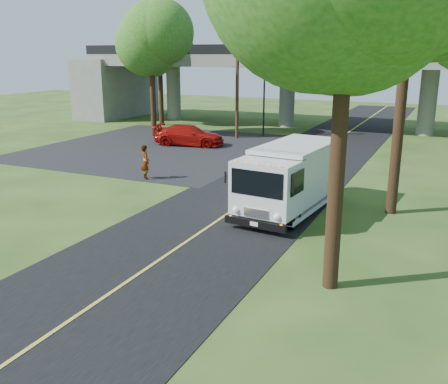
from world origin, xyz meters
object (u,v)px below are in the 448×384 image
Objects in this scene: step_van at (291,176)px; tree_left_lot at (152,35)px; utility_pole at (237,79)px; traffic_signal at (264,96)px; pedestrian at (145,162)px; tree_left_far at (160,43)px; red_sedan at (189,135)px.

tree_left_lot is at bearing 143.57° from step_van.
utility_pole is 1.29× the size of step_van.
traffic_signal is 16.58m from pedestrian.
tree_left_lot is (-7.79, -4.16, 4.70)m from traffic_signal.
utility_pole is at bearing 125.91° from step_van.
tree_left_far is at bearing 138.50° from step_van.
tree_left_lot is 1.06× the size of tree_left_far.
pedestrian is at bearing 171.88° from step_van.
utility_pole is at bearing -32.81° from red_sedan.
tree_left_lot is at bearing -63.43° from tree_left_far.
traffic_signal is 2.81× the size of pedestrian.
tree_left_lot is at bearing -151.89° from traffic_signal.
traffic_signal reaches higher than pedestrian.
tree_left_lot is 22.43m from step_van.
traffic_signal is 10.01m from tree_left_lot.
tree_left_far is at bearing 32.11° from red_sedan.
tree_left_lot is 15.85m from pedestrian.
utility_pole is 4.86× the size of pedestrian.
step_van is at bearing -66.13° from traffic_signal.
pedestrian is at bearing -173.89° from red_sedan.
traffic_signal is 2.86m from utility_pole.
tree_left_lot is (-6.29, -2.16, 3.31)m from utility_pole.
tree_left_lot is 6.72m from tree_left_far.
pedestrian is at bearing -60.71° from tree_left_far.
tree_left_lot is 1.51× the size of step_van.
tree_left_far is (-9.29, 3.84, 2.86)m from utility_pole.
red_sedan is at bearing -27.27° from tree_left_lot.
tree_left_far is 21.92m from pedestrian.
tree_left_far is at bearing 170.35° from traffic_signal.
red_sedan is at bearing 139.27° from step_van.
pedestrian is (2.83, -9.98, 0.18)m from red_sedan.
red_sedan is (7.40, -8.27, -6.70)m from tree_left_far.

